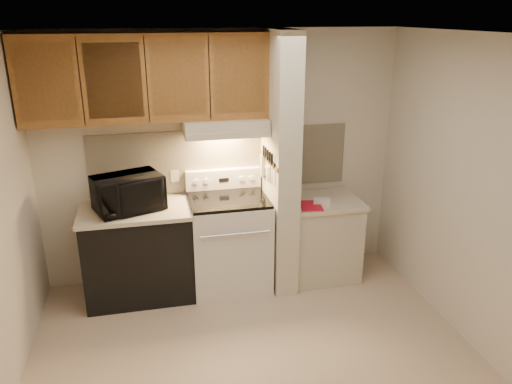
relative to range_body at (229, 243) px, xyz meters
name	(u,v)px	position (x,y,z in m)	size (l,w,h in m)	color
floor	(255,354)	(0.00, -1.16, -0.46)	(3.60, 3.60, 0.00)	#BFA990
ceiling	(254,34)	(0.00, -1.16, 2.04)	(3.60, 3.60, 0.00)	white
wall_back	(222,158)	(0.00, 0.34, 0.79)	(3.60, 0.02, 2.50)	beige
wall_right	(472,194)	(1.80, -1.16, 0.79)	(0.02, 3.00, 2.50)	beige
backsplash	(222,160)	(0.00, 0.33, 0.78)	(2.60, 0.02, 0.63)	beige
range_body	(229,243)	(0.00, 0.00, 0.00)	(0.76, 0.65, 0.92)	silver
oven_window	(235,254)	(0.00, -0.32, 0.04)	(0.50, 0.01, 0.30)	black
oven_handle	(235,234)	(0.00, -0.35, 0.26)	(0.02, 0.02, 0.65)	silver
cooktop	(228,199)	(0.00, 0.00, 0.48)	(0.74, 0.64, 0.03)	black
range_backguard	(223,179)	(0.00, 0.28, 0.59)	(0.76, 0.08, 0.20)	silver
range_display	(224,180)	(0.00, 0.24, 0.59)	(0.10, 0.01, 0.04)	black
range_knob_left_outer	(196,182)	(-0.28, 0.24, 0.59)	(0.05, 0.05, 0.02)	silver
range_knob_left_inner	(206,181)	(-0.18, 0.24, 0.59)	(0.05, 0.05, 0.02)	silver
range_knob_right_inner	(242,179)	(0.18, 0.24, 0.59)	(0.05, 0.05, 0.02)	silver
range_knob_right_outer	(251,178)	(0.28, 0.24, 0.59)	(0.05, 0.05, 0.02)	silver
dishwasher_front	(139,254)	(-0.88, 0.01, -0.03)	(1.00, 0.63, 0.87)	black
left_countertop	(135,210)	(-0.88, 0.01, 0.43)	(1.04, 0.67, 0.04)	beige
spoon_rest	(116,216)	(-1.05, -0.15, 0.46)	(0.22, 0.07, 0.02)	black
teal_jar	(97,199)	(-1.23, 0.23, 0.50)	(0.09, 0.09, 0.09)	#306A64
outlet	(175,176)	(-0.48, 0.32, 0.64)	(0.08, 0.01, 0.12)	beige
microwave	(128,193)	(-0.93, -0.01, 0.61)	(0.59, 0.40, 0.33)	black
partition_pillar	(280,165)	(0.51, -0.01, 0.79)	(0.22, 0.70, 2.50)	beige
pillar_trim	(268,160)	(0.39, -0.01, 0.84)	(0.01, 0.70, 0.04)	brown
knife_strip	(269,160)	(0.39, -0.06, 0.86)	(0.02, 0.42, 0.04)	black
knife_blade_a	(272,175)	(0.38, -0.22, 0.76)	(0.01, 0.04, 0.16)	silver
knife_handle_a	(272,159)	(0.38, -0.21, 0.91)	(0.02, 0.02, 0.10)	black
knife_blade_b	(269,173)	(0.38, -0.12, 0.75)	(0.01, 0.04, 0.18)	silver
knife_handle_b	(270,157)	(0.38, -0.14, 0.91)	(0.02, 0.02, 0.10)	black
knife_blade_c	(268,172)	(0.38, -0.06, 0.74)	(0.01, 0.04, 0.20)	silver
knife_handle_c	(268,155)	(0.38, -0.06, 0.91)	(0.02, 0.02, 0.10)	black
knife_blade_d	(266,167)	(0.38, 0.03, 0.76)	(0.01, 0.04, 0.16)	silver
knife_handle_d	(266,152)	(0.38, 0.03, 0.91)	(0.02, 0.02, 0.10)	black
knife_blade_e	(263,166)	(0.38, 0.12, 0.75)	(0.01, 0.04, 0.18)	silver
knife_handle_e	(264,150)	(0.38, 0.11, 0.91)	(0.02, 0.02, 0.10)	black
oven_mitt	(262,165)	(0.38, 0.17, 0.74)	(0.03, 0.09, 0.22)	gray
right_cab_base	(321,239)	(0.97, -0.01, -0.06)	(0.70, 0.60, 0.81)	beige
right_countertop	(323,201)	(0.97, -0.01, 0.37)	(0.74, 0.64, 0.04)	beige
red_folder	(311,206)	(0.79, -0.16, 0.39)	(0.21, 0.28, 0.01)	red
white_box	(322,201)	(0.92, -0.11, 0.41)	(0.16, 0.11, 0.04)	white
range_hood	(225,126)	(0.00, 0.12, 1.17)	(0.78, 0.44, 0.15)	beige
hood_lip	(229,136)	(0.00, -0.08, 1.12)	(0.78, 0.04, 0.06)	beige
upper_cabinets	(146,78)	(-0.69, 0.17, 1.62)	(2.18, 0.33, 0.77)	brown
cab_door_a	(46,83)	(-1.51, 0.01, 1.62)	(0.46, 0.01, 0.63)	brown
cab_gap_a	(80,82)	(-1.23, 0.01, 1.62)	(0.01, 0.01, 0.73)	black
cab_door_b	(114,81)	(-0.96, 0.01, 1.62)	(0.46, 0.01, 0.63)	brown
cab_gap_b	(147,80)	(-0.69, 0.01, 1.62)	(0.01, 0.01, 0.73)	black
cab_door_c	(178,79)	(-0.42, 0.01, 1.62)	(0.46, 0.01, 0.63)	brown
cab_gap_c	(210,78)	(-0.14, 0.01, 1.62)	(0.01, 0.01, 0.73)	black
cab_door_d	(240,77)	(0.13, 0.01, 1.62)	(0.46, 0.01, 0.63)	brown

